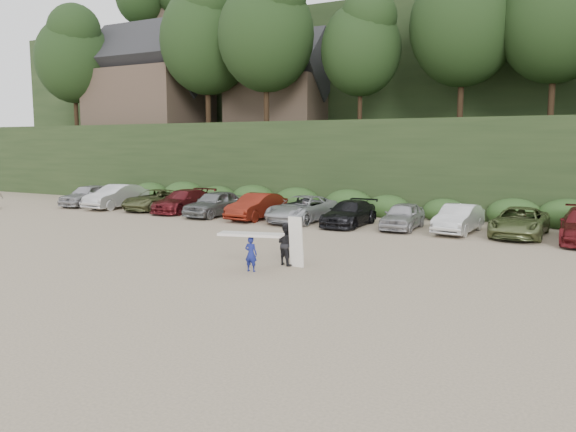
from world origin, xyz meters
The scene contains 5 objects.
ground centered at (0.00, 0.00, 0.00)m, with size 120.00×120.00×0.00m, color tan.
hillside_backdrop centered at (-0.26, 35.93, 11.22)m, with size 90.00×41.50×28.00m.
parked_cars centered at (-1.61, 9.98, 0.75)m, with size 39.92×5.72×1.64m.
child_surfer centered at (1.27, -2.20, 0.93)m, with size 2.37×1.19×1.37m.
adult_surfer centered at (1.91, -0.69, 0.81)m, with size 1.25×0.84×1.87m.
Camera 1 is at (11.59, -18.68, 4.48)m, focal length 35.00 mm.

